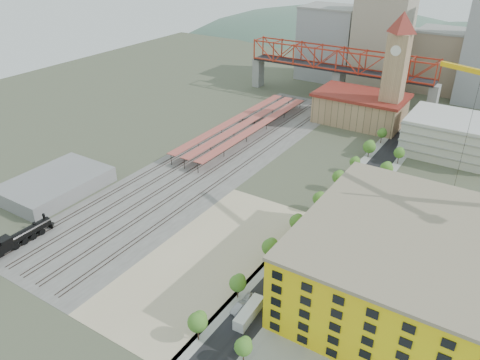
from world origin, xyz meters
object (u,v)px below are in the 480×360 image
Objects in this scene: construction_building at (406,265)px; car_0 at (247,299)px; site_trailer_a at (249,313)px; site_trailer_c at (301,252)px; locomotive at (17,239)px; clock_tower at (397,62)px; site_trailer_d at (324,225)px; site_trailer_b at (287,269)px.

construction_building reaches higher than car_0.
site_trailer_c is at bearing 86.72° from site_trailer_a.
construction_building is at bearing 20.78° from locomotive.
site_trailer_c is at bearing 176.03° from construction_building.
locomotive is 2.35× the size of site_trailer_a.
construction_building reaches higher than site_trailer_a.
locomotive is at bearing -159.22° from construction_building.
construction_building is at bearing -71.22° from clock_tower.
site_trailer_d is at bearing 147.20° from construction_building.
locomotive is at bearing -173.91° from site_trailer_a.
site_trailer_b is (0.00, 17.88, -0.03)m from site_trailer_a.
construction_building is at bearing 39.44° from site_trailer_a.
site_trailer_a is at bearing -103.43° from site_trailer_c.
car_0 is (-29.00, -20.03, -8.68)m from construction_building.
site_trailer_d is at bearing 79.39° from car_0.
site_trailer_d is (0.00, 22.89, 0.07)m from site_trailer_b.
clock_tower is 87.97m from site_trailer_d.
locomotive is at bearing -172.66° from car_0.
site_trailer_d reaches higher than car_0.
clock_tower reaches higher than locomotive.
site_trailer_b is at bearing -77.21° from site_trailer_d.
site_trailer_d is (-26.00, 16.76, -8.02)m from construction_building.
clock_tower is 109.89m from site_trailer_b.
locomotive is at bearing -113.26° from clock_tower.
site_trailer_d is (0.00, 14.95, 0.03)m from site_trailer_c.
clock_tower is 149.22m from locomotive.
site_trailer_d is 36.92m from car_0.
locomotive reaches higher than car_0.
clock_tower is 5.20× the size of site_trailer_c.
car_0 is at bearing 13.28° from locomotive.
locomotive is 83.82m from site_trailer_d.
site_trailer_a is (8.00, -124.01, -27.35)m from clock_tower.
site_trailer_d is at bearing 76.57° from site_trailer_c.
clock_tower is at bearing 108.28° from site_trailer_d.
site_trailer_d reaches higher than site_trailer_c.
site_trailer_d reaches higher than site_trailer_a.
construction_building is 5.23× the size of site_trailer_b.
construction_building is 36.30m from site_trailer_a.
site_trailer_b is at bearing -166.73° from construction_building.
site_trailer_b reaches higher than car_0.
construction_building is at bearing 32.92° from site_trailer_b.
locomotive reaches higher than site_trailer_c.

